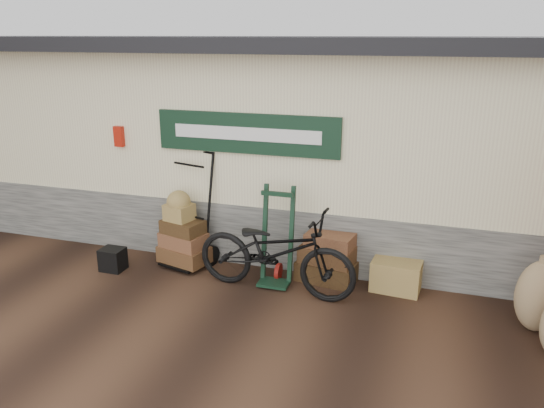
{
  "coord_description": "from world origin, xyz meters",
  "views": [
    {
      "loc": [
        2.19,
        -5.72,
        3.23
      ],
      "look_at": [
        0.09,
        0.9,
        1.0
      ],
      "focal_mm": 35.0,
      "sensor_mm": 36.0,
      "label": 1
    }
  ],
  "objects_px": {
    "bicycle": "(275,247)",
    "wicker_hamper": "(396,276)",
    "green_barrow": "(277,236)",
    "black_trunk": "(113,259)",
    "porter_trolley": "(191,208)",
    "suitcase_stack": "(327,256)"
  },
  "relations": [
    {
      "from": "green_barrow",
      "to": "black_trunk",
      "type": "relative_size",
      "value": 4.14
    },
    {
      "from": "porter_trolley",
      "to": "wicker_hamper",
      "type": "distance_m",
      "value": 3.02
    },
    {
      "from": "porter_trolley",
      "to": "green_barrow",
      "type": "xyz_separation_m",
      "value": [
        1.38,
        -0.27,
        -0.18
      ]
    },
    {
      "from": "bicycle",
      "to": "wicker_hamper",
      "type": "bearing_deg",
      "value": -66.7
    },
    {
      "from": "wicker_hamper",
      "to": "porter_trolley",
      "type": "bearing_deg",
      "value": 179.8
    },
    {
      "from": "porter_trolley",
      "to": "green_barrow",
      "type": "distance_m",
      "value": 1.42
    },
    {
      "from": "green_barrow",
      "to": "suitcase_stack",
      "type": "distance_m",
      "value": 0.77
    },
    {
      "from": "porter_trolley",
      "to": "suitcase_stack",
      "type": "xyz_separation_m",
      "value": [
        2.02,
        0.01,
        -0.5
      ]
    },
    {
      "from": "porter_trolley",
      "to": "green_barrow",
      "type": "relative_size",
      "value": 1.26
    },
    {
      "from": "suitcase_stack",
      "to": "bicycle",
      "type": "bearing_deg",
      "value": -136.63
    },
    {
      "from": "green_barrow",
      "to": "wicker_hamper",
      "type": "bearing_deg",
      "value": 9.07
    },
    {
      "from": "green_barrow",
      "to": "bicycle",
      "type": "relative_size",
      "value": 0.62
    },
    {
      "from": "porter_trolley",
      "to": "bicycle",
      "type": "relative_size",
      "value": 0.79
    },
    {
      "from": "green_barrow",
      "to": "suitcase_stack",
      "type": "xyz_separation_m",
      "value": [
        0.63,
        0.28,
        -0.32
      ]
    },
    {
      "from": "suitcase_stack",
      "to": "green_barrow",
      "type": "bearing_deg",
      "value": -156.2
    },
    {
      "from": "black_trunk",
      "to": "bicycle",
      "type": "relative_size",
      "value": 0.15
    },
    {
      "from": "green_barrow",
      "to": "black_trunk",
      "type": "distance_m",
      "value": 2.43
    },
    {
      "from": "green_barrow",
      "to": "bicycle",
      "type": "xyz_separation_m",
      "value": [
        0.06,
        -0.26,
        -0.04
      ]
    },
    {
      "from": "porter_trolley",
      "to": "green_barrow",
      "type": "bearing_deg",
      "value": 3.88
    },
    {
      "from": "black_trunk",
      "to": "bicycle",
      "type": "bearing_deg",
      "value": 1.71
    },
    {
      "from": "suitcase_stack",
      "to": "black_trunk",
      "type": "bearing_deg",
      "value": -168.39
    },
    {
      "from": "suitcase_stack",
      "to": "black_trunk",
      "type": "xyz_separation_m",
      "value": [
        -2.99,
        -0.61,
        -0.19
      ]
    }
  ]
}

